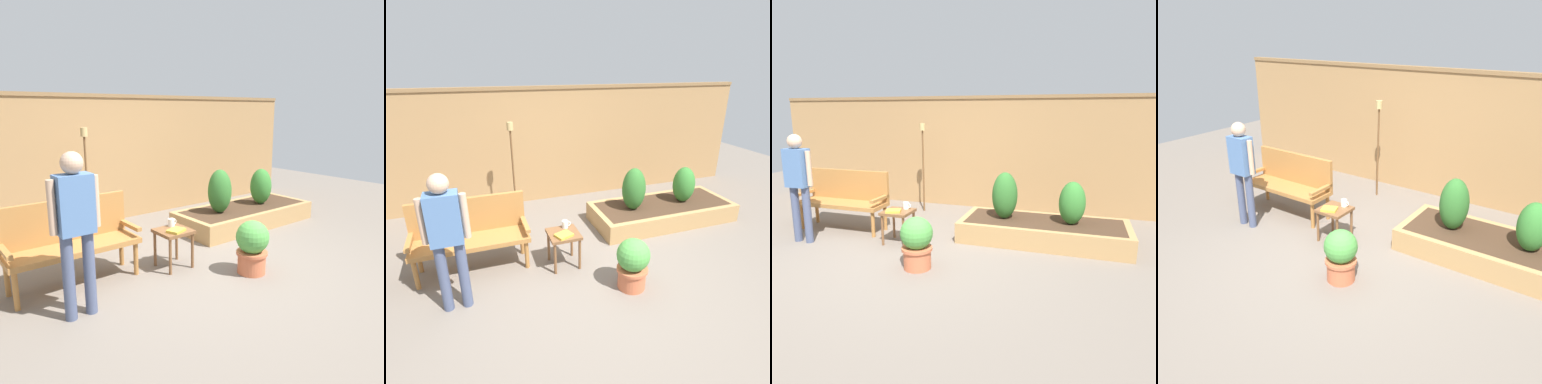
# 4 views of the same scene
# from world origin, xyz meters

# --- Properties ---
(ground_plane) EXTENTS (14.00, 14.00, 0.00)m
(ground_plane) POSITION_xyz_m (0.00, 0.00, 0.00)
(ground_plane) COLOR #70665B
(fence_back) EXTENTS (8.40, 0.14, 2.16)m
(fence_back) POSITION_xyz_m (0.00, 2.60, 1.09)
(fence_back) COLOR #A37A4C
(fence_back) RESTS_ON ground_plane
(garden_bench) EXTENTS (1.44, 0.48, 0.94)m
(garden_bench) POSITION_xyz_m (-1.48, 0.63, 0.54)
(garden_bench) COLOR #A87038
(garden_bench) RESTS_ON ground_plane
(side_table) EXTENTS (0.40, 0.40, 0.48)m
(side_table) POSITION_xyz_m (-0.34, 0.26, 0.40)
(side_table) COLOR brown
(side_table) RESTS_ON ground_plane
(cup_on_table) EXTENTS (0.12, 0.08, 0.10)m
(cup_on_table) POSITION_xyz_m (-0.27, 0.39, 0.53)
(cup_on_table) COLOR white
(cup_on_table) RESTS_ON side_table
(book_on_table) EXTENTS (0.25, 0.22, 0.03)m
(book_on_table) POSITION_xyz_m (-0.36, 0.17, 0.50)
(book_on_table) COLOR gold
(book_on_table) RESTS_ON side_table
(potted_boxwood) EXTENTS (0.39, 0.39, 0.64)m
(potted_boxwood) POSITION_xyz_m (0.29, -0.45, 0.34)
(potted_boxwood) COLOR #C66642
(potted_boxwood) RESTS_ON ground_plane
(raised_planter_bed) EXTENTS (2.40, 1.00, 0.30)m
(raised_planter_bed) POSITION_xyz_m (1.64, 0.98, 0.15)
(raised_planter_bed) COLOR #AD8451
(raised_planter_bed) RESTS_ON ground_plane
(shrub_near_bench) EXTENTS (0.38, 0.38, 0.69)m
(shrub_near_bench) POSITION_xyz_m (1.07, 0.97, 0.65)
(shrub_near_bench) COLOR brown
(shrub_near_bench) RESTS_ON raised_planter_bed
(shrub_far_corner) EXTENTS (0.37, 0.37, 0.61)m
(shrub_far_corner) POSITION_xyz_m (2.03, 0.97, 0.61)
(shrub_far_corner) COLOR brown
(shrub_far_corner) RESTS_ON raised_planter_bed
(tiki_torch) EXTENTS (0.10, 0.10, 1.66)m
(tiki_torch) POSITION_xyz_m (-0.70, 1.96, 1.14)
(tiki_torch) COLOR brown
(tiki_torch) RESTS_ON ground_plane
(person_by_bench) EXTENTS (0.47, 0.20, 1.56)m
(person_by_bench) POSITION_xyz_m (-1.68, -0.12, 0.93)
(person_by_bench) COLOR #475170
(person_by_bench) RESTS_ON ground_plane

